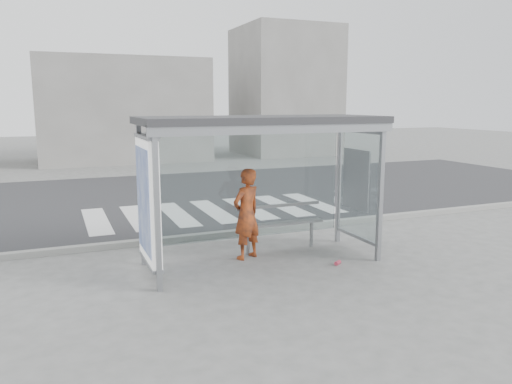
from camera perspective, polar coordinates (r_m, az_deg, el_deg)
ground at (r=9.11m, az=0.71°, el=-8.05°), size 80.00×80.00×0.00m
road at (r=15.61m, az=-9.36°, el=-0.50°), size 30.00×10.00×0.01m
curb at (r=10.84m, az=-3.33°, el=-4.76°), size 30.00×0.18×0.12m
crosswalk at (r=13.37m, az=-4.85°, el=-2.19°), size 6.55×3.00×0.00m
bus_shelter at (r=8.62m, az=-1.70°, el=4.40°), size 4.25×1.65×2.62m
building_center at (r=26.19m, az=-15.02°, el=9.02°), size 8.00×5.00×5.00m
building_right at (r=28.78m, az=3.30°, el=11.40°), size 5.00×5.00×7.00m
person at (r=9.14m, az=-1.10°, el=-2.53°), size 0.72×0.62×1.68m
bench at (r=9.73m, az=2.81°, el=-3.60°), size 1.75×0.22×0.91m
soda_can at (r=9.09m, az=9.32°, el=-7.98°), size 0.15×0.13×0.07m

